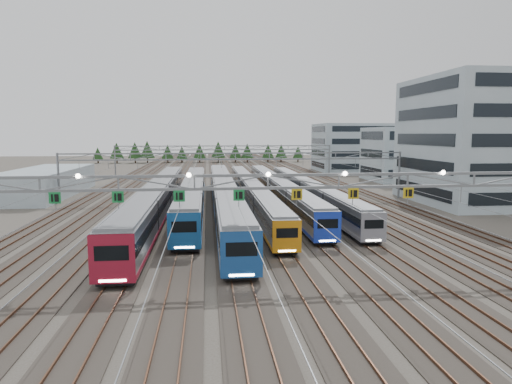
{
  "coord_description": "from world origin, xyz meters",
  "views": [
    {
      "loc": [
        -4.63,
        -34.5,
        10.96
      ],
      "look_at": [
        1.6,
        23.42,
        3.5
      ],
      "focal_mm": 32.0,
      "sensor_mm": 36.0,
      "label": 1
    }
  ],
  "objects": [
    {
      "name": "train_a",
      "position": [
        -11.25,
        27.69,
        2.33
      ],
      "size": [
        3.18,
        61.72,
        4.15
      ],
      "color": "black",
      "rests_on": "ground"
    },
    {
      "name": "train_d",
      "position": [
        2.25,
        36.72,
        1.95
      ],
      "size": [
        2.62,
        65.53,
        3.41
      ],
      "color": "black",
      "rests_on": "ground"
    },
    {
      "name": "track_bed",
      "position": [
        0.0,
        100.0,
        1.49
      ],
      "size": [
        54.0,
        260.0,
        5.42
      ],
      "color": "#2D2823",
      "rests_on": "ground"
    },
    {
      "name": "treeline",
      "position": [
        -7.2,
        141.24,
        4.23
      ],
      "size": [
        81.2,
        5.6,
        7.02
      ],
      "color": "#332114",
      "rests_on": "ground"
    },
    {
      "name": "train_e",
      "position": [
        6.75,
        38.03,
        2.03
      ],
      "size": [
        2.73,
        61.68,
        3.56
      ],
      "color": "black",
      "rests_on": "ground"
    },
    {
      "name": "gantry_near",
      "position": [
        -0.05,
        -0.12,
        7.09
      ],
      "size": [
        56.36,
        0.61,
        8.08
      ],
      "color": "gray",
      "rests_on": "ground"
    },
    {
      "name": "gantry_mid",
      "position": [
        0.0,
        40.0,
        6.39
      ],
      "size": [
        56.36,
        0.36,
        8.0
      ],
      "color": "gray",
      "rests_on": "ground"
    },
    {
      "name": "west_shed",
      "position": [
        -33.36,
        49.9,
        2.34
      ],
      "size": [
        10.0,
        30.0,
        4.68
      ],
      "primitive_type": "cube",
      "color": "#96AAB3",
      "rests_on": "ground"
    },
    {
      "name": "depot_bldg_north",
      "position": [
        39.02,
        97.72,
        6.94
      ],
      "size": [
        22.0,
        18.0,
        13.88
      ],
      "primitive_type": "cube",
      "color": "#96AAB3",
      "rests_on": "ground"
    },
    {
      "name": "train_b",
      "position": [
        -6.75,
        32.3,
        2.24
      ],
      "size": [
        3.05,
        52.9,
        3.98
      ],
      "color": "black",
      "rests_on": "ground"
    },
    {
      "name": "train_c",
      "position": [
        -2.25,
        30.69,
        2.28
      ],
      "size": [
        3.11,
        67.02,
        4.06
      ],
      "color": "black",
      "rests_on": "ground"
    },
    {
      "name": "train_f",
      "position": [
        11.25,
        36.08,
        1.94
      ],
      "size": [
        2.6,
        58.19,
        3.38
      ],
      "color": "black",
      "rests_on": "ground"
    },
    {
      "name": "gantry_far",
      "position": [
        0.0,
        85.0,
        6.39
      ],
      "size": [
        56.36,
        0.36,
        8.0
      ],
      "color": "gray",
      "rests_on": "ground"
    },
    {
      "name": "ground",
      "position": [
        0.0,
        0.0,
        0.0
      ],
      "size": [
        400.0,
        400.0,
        0.0
      ],
      "primitive_type": "plane",
      "color": "#47423A",
      "rests_on": "ground"
    },
    {
      "name": "depot_bldg_mid",
      "position": [
        40.31,
        68.14,
        6.21
      ],
      "size": [
        14.0,
        16.0,
        12.42
      ],
      "primitive_type": "cube",
      "color": "#96AAB3",
      "rests_on": "ground"
    },
    {
      "name": "depot_bldg_south",
      "position": [
        37.92,
        33.75,
        9.89
      ],
      "size": [
        18.0,
        22.0,
        19.77
      ],
      "primitive_type": "cube",
      "color": "#96AAB3",
      "rests_on": "ground"
    }
  ]
}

